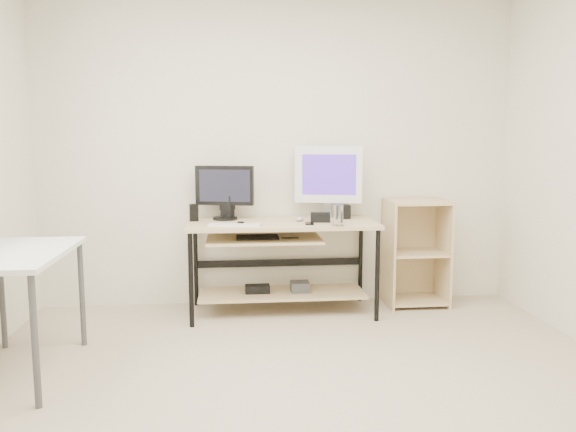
% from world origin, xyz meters
% --- Properties ---
extents(room, '(4.01, 4.01, 2.62)m').
position_xyz_m(room, '(-0.14, 0.04, 1.32)').
color(room, '#BCAB91').
rests_on(room, ground).
extents(desk, '(1.50, 0.65, 0.75)m').
position_xyz_m(desk, '(-0.03, 1.66, 0.54)').
color(desk, '#CDB582').
rests_on(desk, ground).
extents(side_table, '(0.60, 1.00, 0.75)m').
position_xyz_m(side_table, '(-1.68, 0.60, 0.67)').
color(side_table, white).
rests_on(side_table, ground).
extents(shelf_unit, '(0.50, 0.40, 0.90)m').
position_xyz_m(shelf_unit, '(1.15, 1.82, 0.45)').
color(shelf_unit, '#D9BE88').
rests_on(shelf_unit, ground).
extents(black_monitor, '(0.48, 0.20, 0.44)m').
position_xyz_m(black_monitor, '(-0.46, 1.82, 1.00)').
color(black_monitor, black).
rests_on(black_monitor, desk).
extents(white_imac, '(0.56, 0.19, 0.60)m').
position_xyz_m(white_imac, '(0.40, 1.84, 1.10)').
color(white_imac, silver).
rests_on(white_imac, desk).
extents(keyboard, '(0.41, 0.18, 0.01)m').
position_xyz_m(keyboard, '(-0.38, 1.48, 0.76)').
color(keyboard, white).
rests_on(keyboard, desk).
extents(mouse, '(0.09, 0.12, 0.04)m').
position_xyz_m(mouse, '(0.14, 1.68, 0.77)').
color(mouse, '#ADADB2').
rests_on(mouse, desk).
extents(center_speaker, '(0.17, 0.09, 0.08)m').
position_xyz_m(center_speaker, '(0.30, 1.60, 0.79)').
color(center_speaker, black).
rests_on(center_speaker, desk).
extents(speaker_left, '(0.13, 0.13, 0.19)m').
position_xyz_m(speaker_left, '(-0.44, 1.85, 0.85)').
color(speaker_left, black).
rests_on(speaker_left, desk).
extents(speaker_right, '(0.10, 0.10, 0.11)m').
position_xyz_m(speaker_right, '(0.53, 1.79, 0.81)').
color(speaker_right, black).
rests_on(speaker_right, desk).
extents(audio_controller, '(0.08, 0.06, 0.14)m').
position_xyz_m(audio_controller, '(-0.70, 1.76, 0.82)').
color(audio_controller, black).
rests_on(audio_controller, desk).
extents(volume_puck, '(0.07, 0.07, 0.02)m').
position_xyz_m(volume_puck, '(-0.33, 1.53, 0.76)').
color(volume_puck, black).
rests_on(volume_puck, desk).
extents(smartphone, '(0.08, 0.12, 0.01)m').
position_xyz_m(smartphone, '(0.20, 1.50, 0.75)').
color(smartphone, black).
rests_on(smartphone, desk).
extents(coaster, '(0.10, 0.10, 0.01)m').
position_xyz_m(coaster, '(0.40, 1.39, 0.75)').
color(coaster, olive).
rests_on(coaster, desk).
extents(drinking_glass, '(0.08, 0.08, 0.15)m').
position_xyz_m(drinking_glass, '(0.40, 1.39, 0.83)').
color(drinking_glass, white).
rests_on(drinking_glass, coaster).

